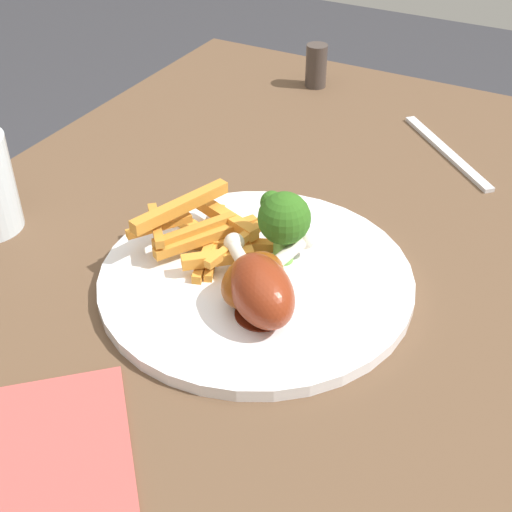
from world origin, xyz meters
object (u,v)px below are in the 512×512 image
at_px(carrot_fries_pile, 204,231).
at_px(pepper_shaker, 316,66).
at_px(broccoli_floret_front, 284,219).
at_px(fork, 446,152).
at_px(dining_table, 218,379).
at_px(chicken_drumstick_near, 256,278).
at_px(chicken_drumstick_far, 260,288).
at_px(dinner_plate, 256,279).

height_order(carrot_fries_pile, pepper_shaker, pepper_shaker).
relative_size(broccoli_floret_front, fork, 0.38).
distance_m(dining_table, carrot_fries_pile, 0.15).
bearing_deg(pepper_shaker, dining_table, 13.78).
relative_size(carrot_fries_pile, chicken_drumstick_near, 1.05).
bearing_deg(carrot_fries_pile, chicken_drumstick_near, 61.23).
height_order(chicken_drumstick_far, fork, chicken_drumstick_far).
xyz_separation_m(broccoli_floret_front, fork, (-0.30, 0.07, -0.06)).
bearing_deg(broccoli_floret_front, dinner_plate, -20.82).
bearing_deg(fork, dinner_plate, -59.99).
bearing_deg(chicken_drumstick_near, dining_table, -83.75).
xyz_separation_m(dining_table, fork, (-0.36, 0.11, 0.11)).
xyz_separation_m(dining_table, broccoli_floret_front, (-0.06, 0.04, 0.17)).
relative_size(broccoli_floret_front, chicken_drumstick_near, 0.56).
relative_size(chicken_drumstick_near, fork, 0.67).
relative_size(chicken_drumstick_far, pepper_shaker, 1.92).
height_order(dining_table, chicken_drumstick_near, chicken_drumstick_near).
height_order(broccoli_floret_front, chicken_drumstick_far, broccoli_floret_front).
relative_size(dining_table, chicken_drumstick_far, 9.86).
height_order(dining_table, pepper_shaker, pepper_shaker).
distance_m(broccoli_floret_front, chicken_drumstick_near, 0.06).
relative_size(dining_table, chicken_drumstick_near, 8.99).
height_order(broccoli_floret_front, carrot_fries_pile, broccoli_floret_front).
bearing_deg(carrot_fries_pile, chicken_drumstick_far, 56.85).
height_order(dinner_plate, pepper_shaker, pepper_shaker).
height_order(dinner_plate, fork, dinner_plate).
bearing_deg(fork, chicken_drumstick_far, -54.26).
bearing_deg(carrot_fries_pile, fork, 154.99).
height_order(dining_table, chicken_drumstick_far, chicken_drumstick_far).
height_order(dinner_plate, carrot_fries_pile, carrot_fries_pile).
xyz_separation_m(carrot_fries_pile, pepper_shaker, (-0.42, -0.08, 0.00)).
bearing_deg(dining_table, chicken_drumstick_far, 77.66).
bearing_deg(dinner_plate, pepper_shaker, -162.22).
height_order(chicken_drumstick_near, chicken_drumstick_far, chicken_drumstick_far).
distance_m(dinner_plate, chicken_drumstick_far, 0.06).
height_order(carrot_fries_pile, chicken_drumstick_far, chicken_drumstick_far).
bearing_deg(chicken_drumstick_near, carrot_fries_pile, -118.77).
xyz_separation_m(broccoli_floret_front, pepper_shaker, (-0.41, -0.15, -0.03)).
bearing_deg(fork, dining_table, -62.42).
xyz_separation_m(dining_table, carrot_fries_pile, (-0.05, -0.04, 0.14)).
distance_m(dinner_plate, fork, 0.34).
bearing_deg(carrot_fries_pile, dining_table, 38.94).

